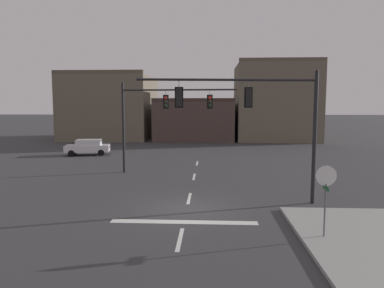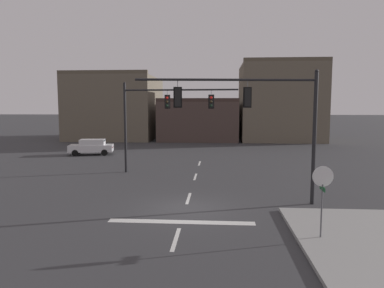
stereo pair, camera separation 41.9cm
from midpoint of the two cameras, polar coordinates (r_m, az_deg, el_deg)
name	(u,v)px [view 2 (the right image)]	position (r m, az deg, el deg)	size (l,w,h in m)	color
ground_plane	(185,209)	(17.68, -0.40, -10.38)	(400.00, 400.00, 0.00)	#353538
sidewalk_near_corner	(367,242)	(14.94, 27.08, -13.87)	(5.00, 8.00, 0.15)	gray
stop_bar_paint	(181,222)	(15.77, -0.98, -12.41)	(6.40, 0.50, 0.01)	silver
lane_centreline	(189,198)	(19.60, 0.06, -8.71)	(0.16, 26.40, 0.01)	silver
signal_mast_near_side	(262,112)	(18.12, 11.85, 5.03)	(9.01, 1.15, 6.84)	black
signal_mast_far_side	(158,111)	(26.51, -5.07, 5.25)	(8.53, 0.70, 6.81)	black
stop_sign	(323,185)	(14.03, 21.05, -6.10)	(0.76, 0.64, 2.83)	#56565B
car_lot_nearside	(92,147)	(38.12, -15.54, -0.40)	(4.65, 2.57, 1.61)	silver
building_row	(188,109)	(54.45, -0.48, 5.69)	(37.25, 13.64, 11.47)	#665B4C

